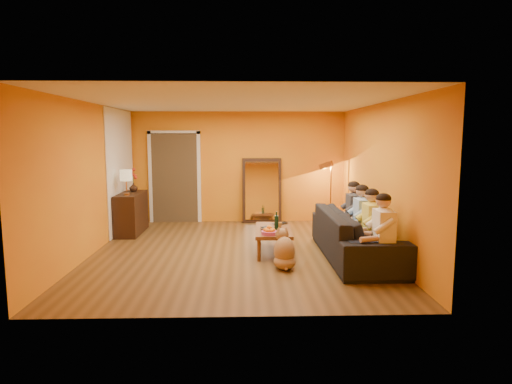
{
  "coord_description": "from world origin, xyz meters",
  "views": [
    {
      "loc": [
        0.12,
        -7.36,
        2.02
      ],
      "look_at": [
        0.35,
        0.5,
        1.0
      ],
      "focal_mm": 30.0,
      "sensor_mm": 36.0,
      "label": 1
    }
  ],
  "objects_px": {
    "dog": "(285,248)",
    "person_far_right": "(354,215)",
    "sideboard": "(131,213)",
    "wine_bottle": "(276,221)",
    "laptop": "(282,224)",
    "table_lamp": "(126,182)",
    "sofa": "(356,235)",
    "mirror_frame": "(262,190)",
    "floor_lamp": "(331,194)",
    "coffee_table": "(273,240)",
    "person_far_left": "(383,236)",
    "person_mid_right": "(362,221)",
    "vase": "(134,187)",
    "person_mid_left": "(372,227)",
    "tumbler": "(280,225)"
  },
  "relations": [
    {
      "from": "sideboard",
      "to": "tumbler",
      "type": "relative_size",
      "value": 12.72
    },
    {
      "from": "floor_lamp",
      "to": "wine_bottle",
      "type": "bearing_deg",
      "value": -97.07
    },
    {
      "from": "sideboard",
      "to": "person_far_right",
      "type": "relative_size",
      "value": 0.97
    },
    {
      "from": "mirror_frame",
      "to": "coffee_table",
      "type": "height_order",
      "value": "mirror_frame"
    },
    {
      "from": "person_far_left",
      "to": "person_mid_right",
      "type": "height_order",
      "value": "same"
    },
    {
      "from": "coffee_table",
      "to": "person_mid_left",
      "type": "bearing_deg",
      "value": -26.45
    },
    {
      "from": "floor_lamp",
      "to": "vase",
      "type": "xyz_separation_m",
      "value": [
        -4.34,
        -0.4,
        0.22
      ]
    },
    {
      "from": "table_lamp",
      "to": "sideboard",
      "type": "bearing_deg",
      "value": 90.0
    },
    {
      "from": "coffee_table",
      "to": "person_far_right",
      "type": "xyz_separation_m",
      "value": [
        1.49,
        0.28,
        0.4
      ]
    },
    {
      "from": "sideboard",
      "to": "sofa",
      "type": "bearing_deg",
      "value": -24.79
    },
    {
      "from": "sofa",
      "to": "laptop",
      "type": "height_order",
      "value": "sofa"
    },
    {
      "from": "dog",
      "to": "wine_bottle",
      "type": "xyz_separation_m",
      "value": [
        -0.06,
        0.87,
        0.26
      ]
    },
    {
      "from": "dog",
      "to": "person_far_left",
      "type": "distance_m",
      "value": 1.48
    },
    {
      "from": "coffee_table",
      "to": "wine_bottle",
      "type": "distance_m",
      "value": 0.37
    },
    {
      "from": "coffee_table",
      "to": "dog",
      "type": "bearing_deg",
      "value": -81.03
    },
    {
      "from": "wine_bottle",
      "to": "laptop",
      "type": "relative_size",
      "value": 0.99
    },
    {
      "from": "person_mid_right",
      "to": "laptop",
      "type": "height_order",
      "value": "person_mid_right"
    },
    {
      "from": "floor_lamp",
      "to": "person_far_right",
      "type": "relative_size",
      "value": 1.18
    },
    {
      "from": "wine_bottle",
      "to": "sofa",
      "type": "bearing_deg",
      "value": -13.52
    },
    {
      "from": "person_far_left",
      "to": "sideboard",
      "type": "bearing_deg",
      "value": 145.9
    },
    {
      "from": "wine_bottle",
      "to": "sideboard",
      "type": "bearing_deg",
      "value": 150.7
    },
    {
      "from": "table_lamp",
      "to": "tumbler",
      "type": "xyz_separation_m",
      "value": [
        3.0,
        -1.17,
        -0.64
      ]
    },
    {
      "from": "person_mid_left",
      "to": "mirror_frame",
      "type": "bearing_deg",
      "value": 114.37
    },
    {
      "from": "person_far_left",
      "to": "vase",
      "type": "relative_size",
      "value": 6.6
    },
    {
      "from": "mirror_frame",
      "to": "person_far_right",
      "type": "bearing_deg",
      "value": -56.52
    },
    {
      "from": "mirror_frame",
      "to": "coffee_table",
      "type": "distance_m",
      "value": 2.73
    },
    {
      "from": "person_far_right",
      "to": "wine_bottle",
      "type": "height_order",
      "value": "person_far_right"
    },
    {
      "from": "dog",
      "to": "tumbler",
      "type": "distance_m",
      "value": 1.05
    },
    {
      "from": "coffee_table",
      "to": "person_far_right",
      "type": "height_order",
      "value": "person_far_right"
    },
    {
      "from": "floor_lamp",
      "to": "person_far_right",
      "type": "distance_m",
      "value": 1.96
    },
    {
      "from": "table_lamp",
      "to": "wine_bottle",
      "type": "xyz_separation_m",
      "value": [
        2.93,
        -1.34,
        -0.53
      ]
    },
    {
      "from": "person_mid_right",
      "to": "floor_lamp",
      "type": "bearing_deg",
      "value": 90.68
    },
    {
      "from": "person_mid_left",
      "to": "person_far_right",
      "type": "bearing_deg",
      "value": 90.0
    },
    {
      "from": "dog",
      "to": "person_far_right",
      "type": "xyz_separation_m",
      "value": [
        1.38,
        1.2,
        0.3
      ]
    },
    {
      "from": "coffee_table",
      "to": "person_far_left",
      "type": "bearing_deg",
      "value": -40.26
    },
    {
      "from": "table_lamp",
      "to": "dog",
      "type": "relative_size",
      "value": 0.81
    },
    {
      "from": "sideboard",
      "to": "person_mid_left",
      "type": "distance_m",
      "value": 4.99
    },
    {
      "from": "sofa",
      "to": "coffee_table",
      "type": "relative_size",
      "value": 2.19
    },
    {
      "from": "table_lamp",
      "to": "laptop",
      "type": "relative_size",
      "value": 1.63
    },
    {
      "from": "vase",
      "to": "person_far_right",
      "type": "bearing_deg",
      "value": -19.63
    },
    {
      "from": "mirror_frame",
      "to": "vase",
      "type": "bearing_deg",
      "value": -163.43
    },
    {
      "from": "sofa",
      "to": "person_far_right",
      "type": "height_order",
      "value": "person_far_right"
    },
    {
      "from": "person_far_left",
      "to": "person_mid_left",
      "type": "xyz_separation_m",
      "value": [
        0.0,
        0.55,
        0.0
      ]
    },
    {
      "from": "table_lamp",
      "to": "person_far_left",
      "type": "relative_size",
      "value": 0.42
    },
    {
      "from": "mirror_frame",
      "to": "person_far_right",
      "type": "relative_size",
      "value": 1.25
    },
    {
      "from": "floor_lamp",
      "to": "dog",
      "type": "relative_size",
      "value": 2.29
    },
    {
      "from": "coffee_table",
      "to": "tumbler",
      "type": "height_order",
      "value": "tumbler"
    },
    {
      "from": "sofa",
      "to": "person_far_right",
      "type": "relative_size",
      "value": 2.19
    },
    {
      "from": "person_mid_right",
      "to": "person_far_left",
      "type": "bearing_deg",
      "value": -90.0
    },
    {
      "from": "person_far_right",
      "to": "sideboard",
      "type": "bearing_deg",
      "value": 163.33
    }
  ]
}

